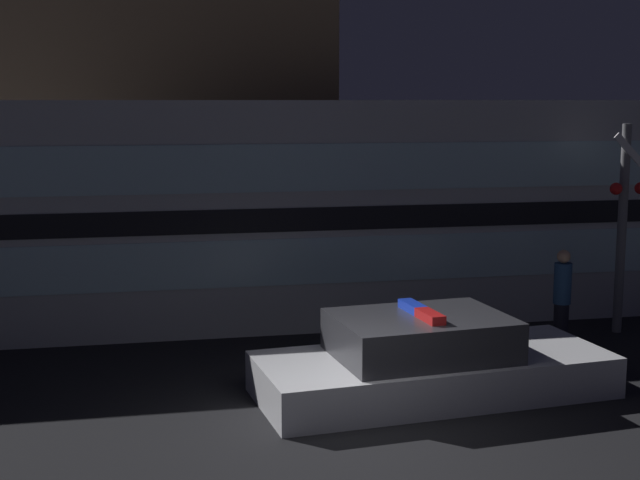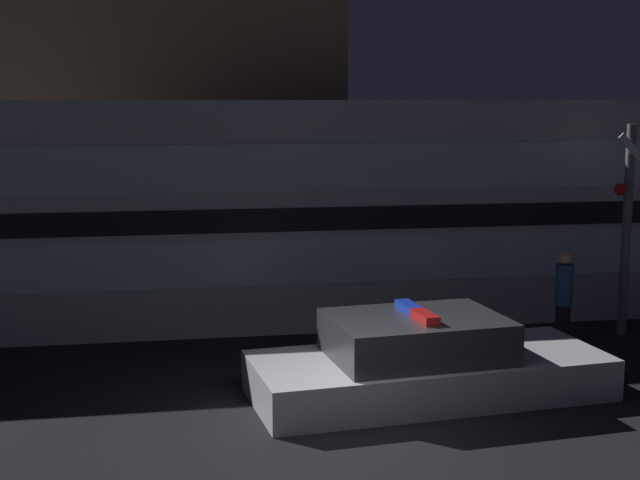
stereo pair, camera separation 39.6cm
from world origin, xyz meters
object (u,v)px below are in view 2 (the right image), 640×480
train (239,210)px  pedestrian (563,301)px  police_car (425,364)px  crossing_signal_near (628,222)px

train → pedestrian: (4.84, -3.35, -1.15)m
train → police_car: train is taller
police_car → pedestrian: 3.21m
train → crossing_signal_near: size_ratio=5.28×
police_car → pedestrian: size_ratio=3.01×
train → pedestrian: train is taller
pedestrian → train: bearing=145.3°
police_car → crossing_signal_near: (4.29, 2.52, 1.51)m
pedestrian → crossing_signal_near: bearing=30.6°
crossing_signal_near → police_car: bearing=-149.5°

